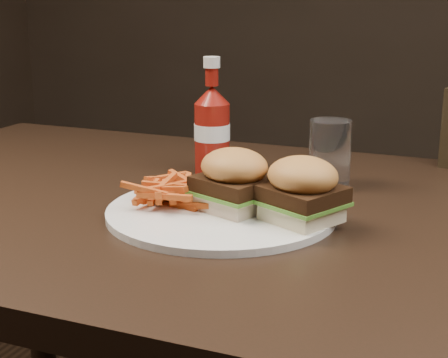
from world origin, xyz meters
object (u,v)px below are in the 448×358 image
at_px(dining_table, 174,209).
at_px(plate, 221,212).
at_px(tumbler, 330,152).
at_px(ketchup_bottle, 212,139).

height_order(dining_table, plate, plate).
bearing_deg(tumbler, plate, -116.42).
bearing_deg(plate, dining_table, 151.42).
relative_size(ketchup_bottle, tumbler, 1.16).
height_order(plate, tumbler, tumbler).
height_order(dining_table, ketchup_bottle, ketchup_bottle).
bearing_deg(tumbler, dining_table, -143.99).
xyz_separation_m(dining_table, ketchup_bottle, (-0.00, 0.15, 0.08)).
distance_m(dining_table, plate, 0.12).
distance_m(dining_table, tumbler, 0.26).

